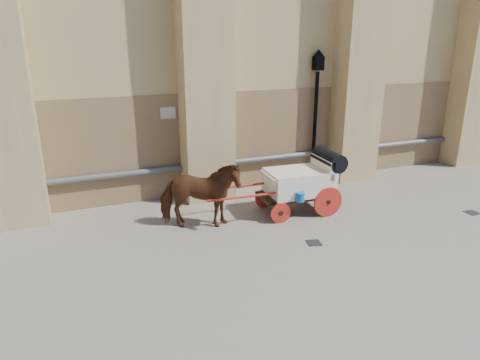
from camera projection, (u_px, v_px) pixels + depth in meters
name	position (u px, v px, depth m)	size (l,w,h in m)	color
ground	(298.00, 242.00, 9.82)	(90.00, 90.00, 0.00)	slate
horse	(200.00, 195.00, 10.35)	(0.91, 1.99, 1.68)	brown
carriage	(303.00, 180.00, 11.36)	(3.79, 1.37, 1.64)	black
street_lamp	(315.00, 113.00, 13.41)	(0.39, 0.39, 4.15)	black
drain_grate_near	(314.00, 243.00, 9.79)	(0.32, 0.32, 0.01)	black
drain_grate_far	(472.00, 213.00, 11.49)	(0.32, 0.32, 0.01)	black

